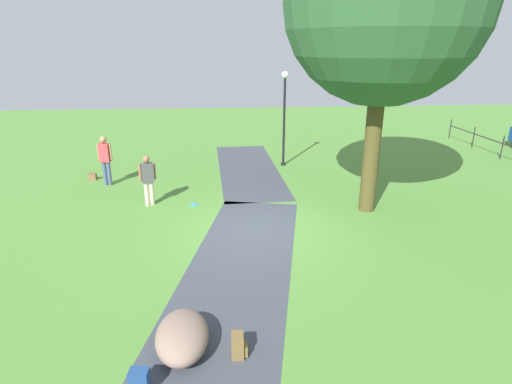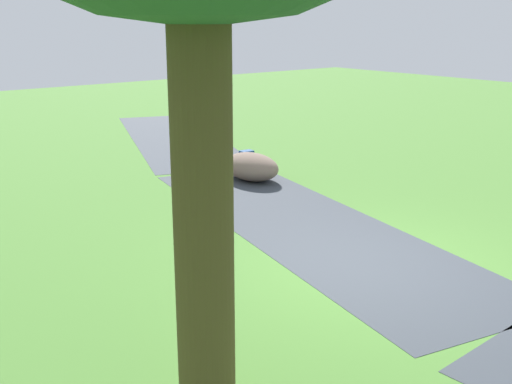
{
  "view_description": "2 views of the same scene",
  "coord_description": "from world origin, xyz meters",
  "px_view_note": "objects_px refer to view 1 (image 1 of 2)",
  "views": [
    {
      "loc": [
        10.38,
        -0.93,
        4.78
      ],
      "look_at": [
        -0.29,
        -0.04,
        0.99
      ],
      "focal_mm": 28.95,
      "sensor_mm": 36.0,
      "label": 1
    },
    {
      "loc": [
        -5.06,
        6.08,
        3.25
      ],
      "look_at": [
        1.04,
        1.16,
        1.04
      ],
      "focal_mm": 44.14,
      "sensor_mm": 36.0,
      "label": 2
    }
  ],
  "objects_px": {
    "lamp_post": "(284,109)",
    "woman_with_handbag": "(105,157)",
    "large_shade_tree": "(386,2)",
    "man_near_boulder": "(148,177)",
    "handbag_on_grass": "(92,176)",
    "spare_backpack_on_lawn": "(238,346)",
    "lawn_boulder": "(182,336)",
    "backpack_by_boulder": "(140,381)",
    "frisbee_on_grass": "(194,205)"
  },
  "relations": [
    {
      "from": "lamp_post",
      "to": "man_near_boulder",
      "type": "bearing_deg",
      "value": -48.86
    },
    {
      "from": "lamp_post",
      "to": "woman_with_handbag",
      "type": "xyz_separation_m",
      "value": [
        2.1,
        -6.75,
        -1.31
      ]
    },
    {
      "from": "handbag_on_grass",
      "to": "spare_backpack_on_lawn",
      "type": "distance_m",
      "value": 11.13
    },
    {
      "from": "woman_with_handbag",
      "to": "backpack_by_boulder",
      "type": "relative_size",
      "value": 4.51
    },
    {
      "from": "backpack_by_boulder",
      "to": "frisbee_on_grass",
      "type": "relative_size",
      "value": 1.68
    },
    {
      "from": "woman_with_handbag",
      "to": "backpack_by_boulder",
      "type": "xyz_separation_m",
      "value": [
        9.85,
        2.9,
        -0.86
      ]
    },
    {
      "from": "large_shade_tree",
      "to": "spare_backpack_on_lawn",
      "type": "bearing_deg",
      "value": -34.84
    },
    {
      "from": "handbag_on_grass",
      "to": "backpack_by_boulder",
      "type": "height_order",
      "value": "backpack_by_boulder"
    },
    {
      "from": "woman_with_handbag",
      "to": "large_shade_tree",
      "type": "bearing_deg",
      "value": 69.93
    },
    {
      "from": "handbag_on_grass",
      "to": "spare_backpack_on_lawn",
      "type": "relative_size",
      "value": 0.85
    },
    {
      "from": "man_near_boulder",
      "to": "handbag_on_grass",
      "type": "bearing_deg",
      "value": -137.87
    },
    {
      "from": "large_shade_tree",
      "to": "spare_backpack_on_lawn",
      "type": "height_order",
      "value": "large_shade_tree"
    },
    {
      "from": "lamp_post",
      "to": "frisbee_on_grass",
      "type": "height_order",
      "value": "lamp_post"
    },
    {
      "from": "lamp_post",
      "to": "frisbee_on_grass",
      "type": "bearing_deg",
      "value": -38.66
    },
    {
      "from": "backpack_by_boulder",
      "to": "spare_backpack_on_lawn",
      "type": "relative_size",
      "value": 1.0
    },
    {
      "from": "handbag_on_grass",
      "to": "backpack_by_boulder",
      "type": "xyz_separation_m",
      "value": [
        10.53,
        3.65,
        0.05
      ]
    },
    {
      "from": "backpack_by_boulder",
      "to": "spare_backpack_on_lawn",
      "type": "distance_m",
      "value": 1.59
    },
    {
      "from": "lawn_boulder",
      "to": "man_near_boulder",
      "type": "relative_size",
      "value": 0.85
    },
    {
      "from": "spare_backpack_on_lawn",
      "to": "frisbee_on_grass",
      "type": "height_order",
      "value": "spare_backpack_on_lawn"
    },
    {
      "from": "lamp_post",
      "to": "handbag_on_grass",
      "type": "relative_size",
      "value": 11.32
    },
    {
      "from": "woman_with_handbag",
      "to": "man_near_boulder",
      "type": "relative_size",
      "value": 1.12
    },
    {
      "from": "woman_with_handbag",
      "to": "frisbee_on_grass",
      "type": "height_order",
      "value": "woman_with_handbag"
    },
    {
      "from": "large_shade_tree",
      "to": "lamp_post",
      "type": "xyz_separation_m",
      "value": [
        -5.23,
        -1.84,
        -3.51
      ]
    },
    {
      "from": "lamp_post",
      "to": "lawn_boulder",
      "type": "distance_m",
      "value": 11.78
    },
    {
      "from": "large_shade_tree",
      "to": "backpack_by_boulder",
      "type": "xyz_separation_m",
      "value": [
        6.72,
        -5.69,
        -5.68
      ]
    },
    {
      "from": "large_shade_tree",
      "to": "lawn_boulder",
      "type": "bearing_deg",
      "value": -41.21
    },
    {
      "from": "frisbee_on_grass",
      "to": "large_shade_tree",
      "type": "bearing_deg",
      "value": 81.17
    },
    {
      "from": "woman_with_handbag",
      "to": "backpack_by_boulder",
      "type": "distance_m",
      "value": 10.3
    },
    {
      "from": "spare_backpack_on_lawn",
      "to": "frisbee_on_grass",
      "type": "distance_m",
      "value": 7.0
    },
    {
      "from": "large_shade_tree",
      "to": "frisbee_on_grass",
      "type": "height_order",
      "value": "large_shade_tree"
    },
    {
      "from": "handbag_on_grass",
      "to": "man_near_boulder",
      "type": "bearing_deg",
      "value": 42.13
    },
    {
      "from": "man_near_boulder",
      "to": "lamp_post",
      "type": "bearing_deg",
      "value": 131.14
    },
    {
      "from": "large_shade_tree",
      "to": "handbag_on_grass",
      "type": "relative_size",
      "value": 25.33
    },
    {
      "from": "lawn_boulder",
      "to": "spare_backpack_on_lawn",
      "type": "xyz_separation_m",
      "value": [
        0.2,
        0.91,
        -0.08
      ]
    },
    {
      "from": "lawn_boulder",
      "to": "woman_with_handbag",
      "type": "bearing_deg",
      "value": -159.1
    },
    {
      "from": "frisbee_on_grass",
      "to": "lawn_boulder",
      "type": "bearing_deg",
      "value": 1.83
    },
    {
      "from": "woman_with_handbag",
      "to": "frisbee_on_grass",
      "type": "distance_m",
      "value": 4.1
    },
    {
      "from": "lawn_boulder",
      "to": "backpack_by_boulder",
      "type": "xyz_separation_m",
      "value": [
        0.84,
        -0.54,
        -0.08
      ]
    },
    {
      "from": "woman_with_handbag",
      "to": "backpack_by_boulder",
      "type": "bearing_deg",
      "value": 16.4
    },
    {
      "from": "large_shade_tree",
      "to": "lawn_boulder",
      "type": "relative_size",
      "value": 6.31
    },
    {
      "from": "spare_backpack_on_lawn",
      "to": "lamp_post",
      "type": "bearing_deg",
      "value": 168.05
    },
    {
      "from": "large_shade_tree",
      "to": "man_near_boulder",
      "type": "distance_m",
      "value": 8.41
    },
    {
      "from": "large_shade_tree",
      "to": "handbag_on_grass",
      "type": "height_order",
      "value": "large_shade_tree"
    },
    {
      "from": "backpack_by_boulder",
      "to": "frisbee_on_grass",
      "type": "xyz_separation_m",
      "value": [
        -7.55,
        0.33,
        -0.18
      ]
    },
    {
      "from": "lamp_post",
      "to": "handbag_on_grass",
      "type": "height_order",
      "value": "lamp_post"
    },
    {
      "from": "woman_with_handbag",
      "to": "man_near_boulder",
      "type": "distance_m",
      "value": 2.86
    },
    {
      "from": "backpack_by_boulder",
      "to": "spare_backpack_on_lawn",
      "type": "xyz_separation_m",
      "value": [
        -0.64,
        1.45,
        0.0
      ]
    },
    {
      "from": "handbag_on_grass",
      "to": "spare_backpack_on_lawn",
      "type": "height_order",
      "value": "spare_backpack_on_lawn"
    },
    {
      "from": "backpack_by_boulder",
      "to": "man_near_boulder",
      "type": "bearing_deg",
      "value": -172.14
    },
    {
      "from": "lamp_post",
      "to": "man_near_boulder",
      "type": "distance_m",
      "value": 6.67
    }
  ]
}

